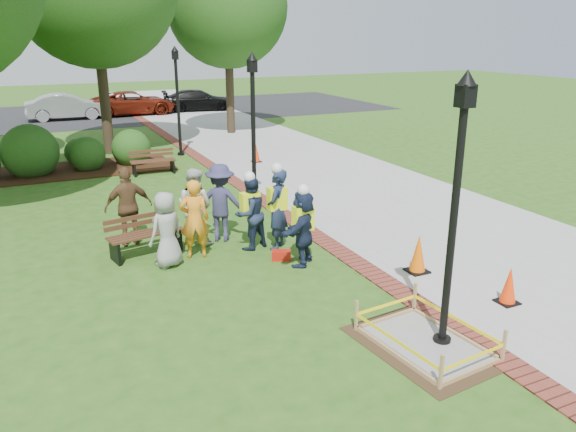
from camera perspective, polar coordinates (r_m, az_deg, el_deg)
name	(u,v)px	position (r m, az deg, el deg)	size (l,w,h in m)	color
ground	(291,285)	(11.15, 0.30, -6.98)	(100.00, 100.00, 0.00)	#285116
sidewalk	(296,161)	(21.79, 0.86, 5.63)	(6.00, 60.00, 0.02)	#9E9E99
brick_edging	(216,169)	(20.61, -7.31, 4.77)	(0.50, 60.00, 0.03)	maroon
mulch_bed	(72,170)	(21.67, -21.06, 4.37)	(7.00, 3.00, 0.05)	#381E0F
parking_lot	(101,114)	(36.68, -18.45, 9.84)	(36.00, 12.00, 0.01)	black
wet_concrete_pad	(426,333)	(9.29, 13.85, -11.42)	(1.93, 2.46, 0.55)	#47331E
bench_near	(146,243)	(12.87, -14.22, -2.67)	(1.71, 0.85, 0.89)	#512B1B
bench_far	(153,167)	(20.27, -13.52, 4.91)	(1.55, 0.56, 0.83)	#522C1C
cone_front	(509,286)	(11.02, 21.53, -6.66)	(0.37, 0.37, 0.73)	black
cone_back	(418,255)	(11.84, 13.09, -3.84)	(0.42, 0.42, 0.83)	black
cone_far	(256,154)	(21.54, -3.25, 6.34)	(0.35, 0.35, 0.70)	black
toolbox	(281,255)	(12.28, -0.69, -4.00)	(0.42, 0.23, 0.21)	#B7190E
lamp_near	(456,194)	(8.59, 16.70, 2.14)	(0.28, 0.28, 4.26)	black
lamp_mid	(253,120)	(15.35, -3.56, 9.67)	(0.28, 0.28, 4.26)	black
lamp_far	(177,93)	(22.92, -11.18, 12.18)	(0.28, 0.28, 4.26)	black
tree_right	(227,7)	(27.83, -6.19, 20.38)	(5.62, 5.62, 8.68)	#3D2D1E
shrub_b	(33,175)	(21.54, -24.45, 3.81)	(1.92, 1.92, 1.92)	#154413
shrub_c	(89,170)	(21.64, -19.59, 4.45)	(1.29, 1.29, 1.29)	#154413
shrub_d	(133,164)	(22.06, -15.51, 5.09)	(1.43, 1.43, 1.43)	#154413
shrub_e	(79,163)	(22.86, -20.43, 5.05)	(1.01, 1.01, 1.01)	#154413
casual_person_a	(167,230)	(12.00, -12.24, -1.37)	(0.61, 0.52, 1.62)	gray
casual_person_b	(194,219)	(12.34, -9.48, -0.31)	(0.63, 0.48, 1.76)	orange
casual_person_c	(195,206)	(13.17, -9.43, 0.99)	(0.66, 0.68, 1.81)	silver
casual_person_d	(129,207)	(13.40, -15.89, 0.92)	(0.61, 0.41, 1.85)	brown
casual_person_e	(221,203)	(13.28, -6.86, 1.34)	(0.70, 0.62, 1.85)	#312F53
hivis_worker_a	(303,225)	(11.80, 1.53, -0.91)	(0.60, 0.60, 1.77)	#181B3F
hivis_worker_b	(277,207)	(12.65, -1.11, 0.92)	(0.67, 0.70, 2.01)	#1A2043
hivis_worker_c	(250,211)	(12.69, -3.86, 0.54)	(0.62, 0.50, 1.81)	#161E3A
parked_car_b	(68,119)	(34.83, -21.40, 9.11)	(4.84, 2.11, 1.58)	#B2B3B8
parked_car_c	(134,115)	(35.66, -15.37, 9.89)	(4.70, 2.04, 1.53)	maroon
parked_car_d	(199,111)	(36.70, -9.01, 10.53)	(4.35, 1.89, 1.42)	black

